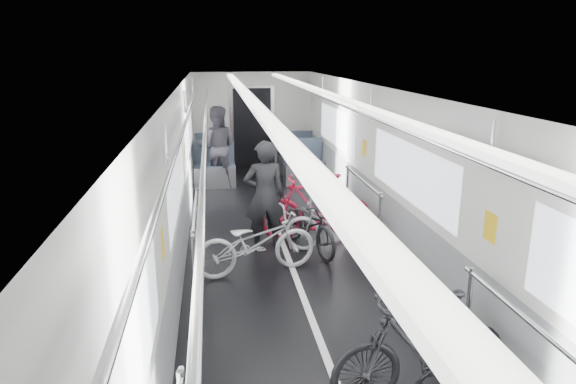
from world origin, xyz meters
name	(u,v)px	position (x,y,z in m)	size (l,w,h in m)	color
car_shell	(279,167)	(0.00, 1.78, 1.13)	(3.02, 14.01, 2.41)	black
bike_left_far	(256,242)	(-0.51, 0.29, 0.44)	(0.58, 1.67, 0.88)	#B4B4B9
bike_right_near	(421,348)	(0.65, -2.52, 0.49)	(0.46, 1.63, 0.98)	black
bike_right_mid	(338,226)	(0.76, 0.83, 0.42)	(0.55, 1.59, 0.84)	#A6A6AB
bike_right_far	(316,207)	(0.54, 1.43, 0.54)	(0.50, 1.79, 1.07)	#AF152F
bike_aisle	(310,224)	(0.37, 1.03, 0.40)	(0.53, 1.53, 0.80)	black
person_standing	(265,196)	(-0.30, 1.13, 0.84)	(0.61, 0.40, 1.67)	black
person_seated	(217,147)	(-0.93, 5.01, 0.89)	(0.86, 0.67, 1.78)	#35313A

